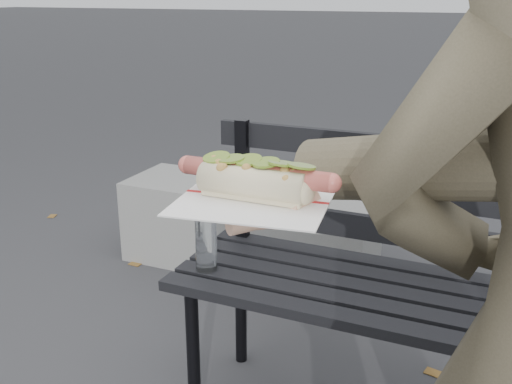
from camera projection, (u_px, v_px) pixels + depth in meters
park_bench at (436, 273)px, 1.67m from camera, size 1.50×0.44×0.88m
concrete_block at (248, 227)px, 2.86m from camera, size 1.20×0.40×0.40m
held_hotdog at (420, 173)px, 0.74m from camera, size 0.63×0.30×0.20m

